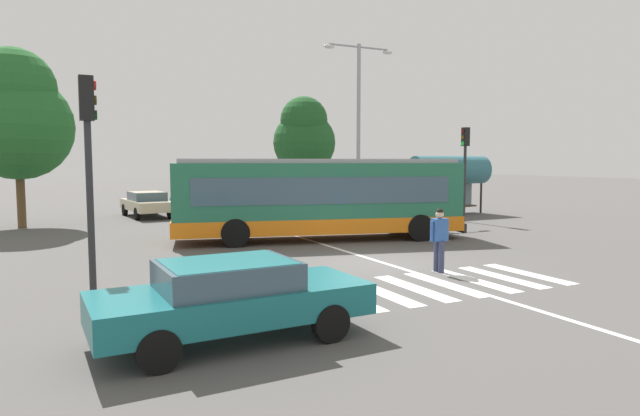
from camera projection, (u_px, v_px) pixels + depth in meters
ground_plane at (372, 263)px, 15.96m from camera, size 160.00×160.00×0.00m
city_transit_bus at (319, 198)px, 20.58m from camera, size 11.17×5.04×3.06m
pedestrian_crossing_street at (439, 236)px, 14.58m from camera, size 0.58×0.37×1.72m
foreground_sedan at (231, 296)px, 9.01m from camera, size 4.57×2.01×1.35m
parked_car_champagne at (147, 203)px, 29.02m from camera, size 2.25×4.66×1.35m
parked_car_blue at (196, 202)px, 29.52m from camera, size 1.94×4.53×1.35m
parked_car_black at (243, 200)px, 30.87m from camera, size 2.25×4.66×1.35m
traffic_light_near_corner at (89, 152)px, 11.20m from camera, size 0.33×0.32×4.71m
traffic_light_far_corner at (465, 159)px, 26.56m from camera, size 0.33×0.32×4.60m
bus_stop_shelter at (449, 171)px, 30.12m from camera, size 4.73×1.54×3.25m
twin_arm_street_lamp at (359, 113)px, 28.09m from camera, size 4.03×0.32×8.93m
background_tree_left at (16, 115)px, 24.02m from camera, size 4.72×4.72×7.92m
background_tree_right at (304, 136)px, 38.09m from camera, size 4.38×4.38×7.43m
crosswalk_painted_stripes at (430, 286)px, 13.03m from camera, size 6.86×2.87×0.01m
lane_center_line at (348, 252)px, 17.89m from camera, size 0.16×24.00×0.01m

